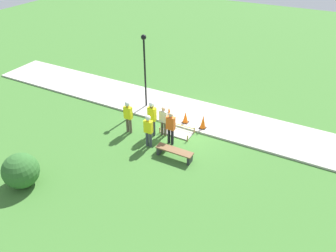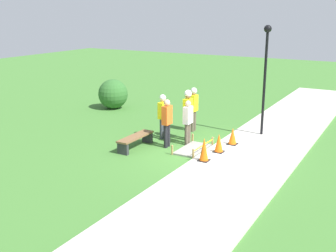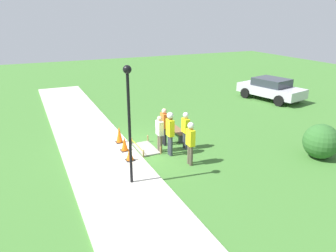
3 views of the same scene
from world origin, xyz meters
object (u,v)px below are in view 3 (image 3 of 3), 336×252
object	(u,v)px
worker_trainee	(185,128)
lamppost_near	(129,109)
traffic_cone_near_patch	(119,135)
worker_supervisor	(170,129)
bystander_in_gray_shirt	(160,132)
traffic_cone_sidewalk_edge	(130,154)
worker_assistant	(190,140)
park_bench	(176,131)
parked_car_silver	(271,88)
bystander_in_orange_shirt	(164,125)
traffic_cone_far_patch	(124,144)

from	to	relation	value
worker_trainee	lamppost_near	world-z (taller)	lamppost_near
traffic_cone_near_patch	lamppost_near	bearing A→B (deg)	-10.07
worker_supervisor	bystander_in_gray_shirt	world-z (taller)	worker_supervisor
traffic_cone_sidewalk_edge	worker_assistant	size ratio (longest dim) A/B	0.34
park_bench	parked_car_silver	distance (m)	9.96
worker_supervisor	bystander_in_orange_shirt	xyz separation A→B (m)	(-1.15, 0.23, -0.17)
worker_trainee	park_bench	bearing A→B (deg)	170.88
worker_assistant	bystander_in_gray_shirt	size ratio (longest dim) A/B	1.09
traffic_cone_near_patch	worker_trainee	xyz separation A→B (m)	(1.71, 2.51, 0.53)
park_bench	worker_trainee	distance (m)	1.65
bystander_in_orange_shirt	worker_trainee	bearing A→B (deg)	38.56
traffic_cone_sidewalk_edge	bystander_in_orange_shirt	size ratio (longest dim) A/B	0.35
bystander_in_orange_shirt	bystander_in_gray_shirt	xyz separation A→B (m)	(0.65, -0.49, -0.07)
traffic_cone_near_patch	lamppost_near	world-z (taller)	lamppost_near
park_bench	parked_car_silver	xyz separation A→B (m)	(-3.87, 9.17, 0.47)
park_bench	traffic_cone_far_patch	bearing A→B (deg)	-74.12
park_bench	worker_trainee	size ratio (longest dim) A/B	1.02
worker_assistant	bystander_in_orange_shirt	xyz separation A→B (m)	(-2.31, -0.11, -0.08)
traffic_cone_sidewalk_edge	parked_car_silver	size ratio (longest dim) A/B	0.12
bystander_in_orange_shirt	worker_assistant	bearing A→B (deg)	2.62
worker_supervisor	bystander_in_gray_shirt	bearing A→B (deg)	-152.42
traffic_cone_sidewalk_edge	park_bench	bearing A→B (deg)	122.06
park_bench	lamppost_near	bearing A→B (deg)	-43.81
traffic_cone_far_patch	park_bench	distance (m)	2.94
worker_trainee	parked_car_silver	size ratio (longest dim) A/B	0.35
park_bench	bystander_in_orange_shirt	bearing A→B (deg)	-53.30
park_bench	worker_supervisor	distance (m)	2.29
traffic_cone_sidewalk_edge	bystander_in_gray_shirt	distance (m)	1.69
worker_supervisor	parked_car_silver	bearing A→B (deg)	118.88
park_bench	bystander_in_gray_shirt	xyz separation A→B (m)	(1.31, -1.39, 0.59)
traffic_cone_near_patch	worker_supervisor	world-z (taller)	worker_supervisor
worker_assistant	bystander_in_orange_shirt	world-z (taller)	worker_assistant
traffic_cone_sidewalk_edge	traffic_cone_near_patch	bearing A→B (deg)	175.42
bystander_in_orange_shirt	bystander_in_gray_shirt	world-z (taller)	bystander_in_orange_shirt
worker_supervisor	worker_trainee	bearing A→B (deg)	110.14
worker_assistant	worker_trainee	world-z (taller)	worker_assistant
parked_car_silver	traffic_cone_near_patch	bearing A→B (deg)	-86.49
lamppost_near	worker_assistant	bearing A→B (deg)	102.69
worker_supervisor	worker_trainee	size ratio (longest dim) A/B	1.12
lamppost_near	parked_car_silver	bearing A→B (deg)	120.56
worker_assistant	traffic_cone_far_patch	bearing A→B (deg)	-136.86
traffic_cone_far_patch	worker_assistant	world-z (taller)	worker_assistant
traffic_cone_near_patch	worker_supervisor	size ratio (longest dim) A/B	0.40
traffic_cone_near_patch	bystander_in_orange_shirt	size ratio (longest dim) A/B	0.44
traffic_cone_far_patch	bystander_in_orange_shirt	world-z (taller)	bystander_in_orange_shirt
worker_trainee	lamppost_near	size ratio (longest dim) A/B	0.41
traffic_cone_far_patch	worker_assistant	xyz separation A→B (m)	(2.17, 2.04, 0.65)
traffic_cone_near_patch	parked_car_silver	world-z (taller)	parked_car_silver
worker_assistant	traffic_cone_sidewalk_edge	bearing A→B (deg)	-118.37
bystander_in_orange_shirt	parked_car_silver	distance (m)	11.04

